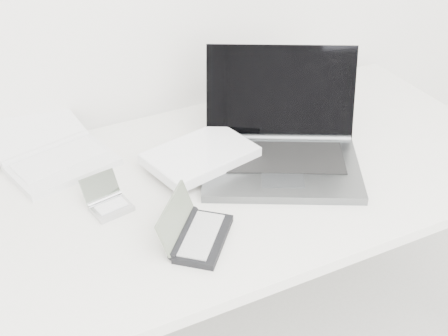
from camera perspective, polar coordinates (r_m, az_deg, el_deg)
name	(u,v)px	position (r m, az deg, el deg)	size (l,w,h in m)	color
desk	(227,191)	(1.67, 0.30, -2.09)	(1.60, 0.80, 0.73)	white
laptop_large	(259,148)	(1.68, 3.20, 1.80)	(0.62, 0.52, 0.27)	#55585A
netbook_open_white	(53,154)	(1.76, -15.37, 1.23)	(0.34, 0.40, 0.08)	white
pda_silver	(108,202)	(1.56, -10.57, -3.08)	(0.11, 0.12, 0.07)	#B8B9BD
palmtop_charcoal	(195,233)	(1.43, -2.64, -5.98)	(0.22, 0.22, 0.10)	black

